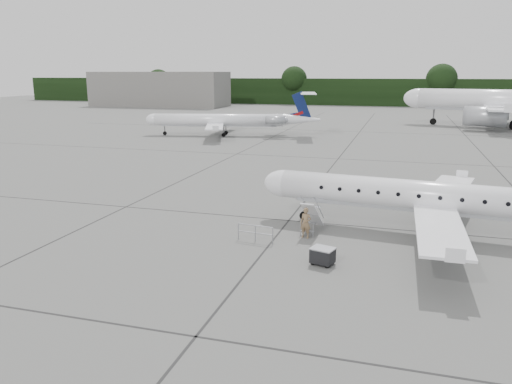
% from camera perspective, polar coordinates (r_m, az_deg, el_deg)
% --- Properties ---
extents(ground, '(320.00, 320.00, 0.00)m').
position_cam_1_polar(ground, '(28.44, 15.03, -6.94)').
color(ground, slate).
rests_on(ground, ground).
extents(treeline, '(260.00, 4.00, 8.00)m').
position_cam_1_polar(treeline, '(156.85, 16.64, 10.83)').
color(treeline, black).
rests_on(treeline, ground).
extents(terminal_building, '(40.00, 14.00, 10.00)m').
position_cam_1_polar(terminal_building, '(153.80, -10.98, 11.47)').
color(terminal_building, slate).
rests_on(terminal_building, ground).
extents(main_regional_jet, '(27.70, 21.31, 6.62)m').
position_cam_1_polar(main_regional_jet, '(31.79, 20.74, 1.00)').
color(main_regional_jet, white).
rests_on(main_regional_jet, ground).
extents(airstair, '(1.12, 2.55, 2.07)m').
position_cam_1_polar(airstair, '(31.31, 6.45, -2.67)').
color(airstair, white).
rests_on(airstair, ground).
extents(passenger, '(0.75, 0.56, 1.86)m').
position_cam_1_polar(passenger, '(30.06, 5.70, -3.55)').
color(passenger, olive).
rests_on(passenger, ground).
extents(safety_railing, '(2.19, 0.35, 1.00)m').
position_cam_1_polar(safety_railing, '(29.34, -0.08, -4.79)').
color(safety_railing, '#92949A').
rests_on(safety_railing, ground).
extents(baggage_cart, '(1.32, 1.18, 0.96)m').
position_cam_1_polar(baggage_cart, '(26.21, 7.62, -7.23)').
color(baggage_cart, black).
rests_on(baggage_cart, ground).
extents(bg_narrowbody, '(42.33, 33.99, 13.57)m').
position_cam_1_polar(bg_narrowbody, '(101.22, 26.63, 10.42)').
color(bg_narrowbody, white).
rests_on(bg_narrowbody, ground).
extents(bg_regional_left, '(29.41, 23.82, 6.83)m').
position_cam_1_polar(bg_regional_left, '(79.46, -4.29, 8.90)').
color(bg_regional_left, white).
rests_on(bg_regional_left, ground).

